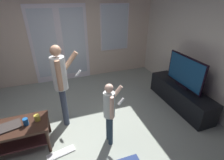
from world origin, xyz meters
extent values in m
cube|color=#959E91|center=(0.00, 0.00, -0.01)|extent=(5.66, 4.99, 0.02)
cube|color=beige|center=(0.00, 2.46, 1.39)|extent=(5.66, 0.06, 2.78)
cube|color=white|center=(-0.29, 2.42, 1.02)|extent=(0.76, 0.02, 2.10)
cube|color=silver|center=(-0.29, 2.41, 1.07)|extent=(0.60, 0.01, 1.80)
cube|color=white|center=(0.47, 2.42, 1.02)|extent=(0.76, 0.02, 2.10)
cube|color=silver|center=(0.47, 2.41, 1.07)|extent=(0.60, 0.01, 1.80)
cube|color=white|center=(1.66, 2.42, 1.40)|extent=(0.85, 0.02, 1.29)
cube|color=silver|center=(1.66, 2.41, 1.40)|extent=(0.79, 0.01, 1.23)
cube|color=beige|center=(2.80, 0.00, 1.39)|extent=(0.06, 4.99, 2.78)
cube|color=#331E16|center=(-0.84, 0.08, 0.45)|extent=(0.98, 0.52, 0.04)
cube|color=#401F22|center=(-0.84, 0.08, 0.17)|extent=(0.90, 0.44, 0.02)
cylinder|color=#331E16|center=(-0.39, -0.14, 0.22)|extent=(0.05, 0.05, 0.43)
cylinder|color=#331E16|center=(-0.39, 0.31, 0.22)|extent=(0.05, 0.05, 0.43)
cube|color=black|center=(2.43, 0.23, 0.24)|extent=(0.45, 1.68, 0.47)
cube|color=black|center=(2.43, -0.60, 0.26)|extent=(0.38, 0.02, 0.27)
cube|color=black|center=(2.43, 0.23, 0.49)|extent=(0.08, 0.35, 0.04)
cube|color=black|center=(2.43, 0.23, 0.84)|extent=(0.04, 1.00, 0.65)
cube|color=navy|center=(2.41, 0.23, 0.84)|extent=(0.00, 0.95, 0.60)
cylinder|color=#384053|center=(-0.07, 0.42, 0.38)|extent=(0.11, 0.11, 0.76)
cylinder|color=#384053|center=(-0.06, 0.59, 0.38)|extent=(0.11, 0.11, 0.76)
cylinder|color=silver|center=(-0.06, 0.51, 1.06)|extent=(0.25, 0.25, 0.60)
sphere|color=tan|center=(-0.06, 0.51, 1.47)|extent=(0.18, 0.18, 0.18)
cylinder|color=tan|center=(-0.07, 0.34, 1.09)|extent=(0.09, 0.09, 0.53)
cylinder|color=tan|center=(0.11, 0.67, 1.15)|extent=(0.40, 0.11, 0.47)
cube|color=white|center=(0.28, 0.66, 0.95)|extent=(0.11, 0.05, 0.13)
cylinder|color=#2B3C4E|center=(0.59, -0.32, 0.28)|extent=(0.08, 0.08, 0.55)
cylinder|color=#2B3C4E|center=(0.59, -0.20, 0.28)|extent=(0.08, 0.08, 0.55)
cylinder|color=silver|center=(0.59, -0.26, 0.77)|extent=(0.18, 0.18, 0.43)
sphere|color=beige|center=(0.59, -0.26, 1.06)|extent=(0.13, 0.13, 0.13)
cylinder|color=beige|center=(0.59, -0.38, 0.79)|extent=(0.06, 0.06, 0.38)
cylinder|color=beige|center=(0.71, -0.14, 0.84)|extent=(0.30, 0.06, 0.33)
cube|color=white|center=(0.83, -0.13, 0.69)|extent=(0.11, 0.04, 0.13)
cube|color=white|center=(-0.23, -0.25, 0.01)|extent=(0.46, 0.22, 0.02)
cube|color=silver|center=(-0.23, -0.25, 0.02)|extent=(0.41, 0.18, 0.00)
cube|color=#3A3431|center=(-0.92, 0.09, 0.48)|extent=(0.40, 0.32, 0.02)
cylinder|color=#1B569D|center=(-0.66, 0.06, 0.53)|extent=(0.08, 0.08, 0.11)
cylinder|color=gold|center=(-0.50, 0.11, 0.52)|extent=(0.09, 0.09, 0.10)
camera|label=1|loc=(-0.06, -2.24, 2.29)|focal=26.75mm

